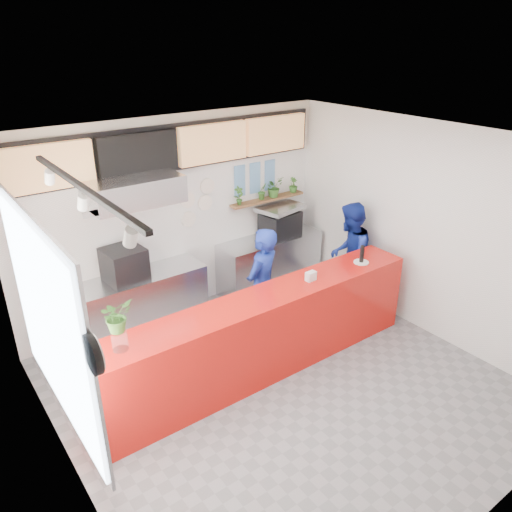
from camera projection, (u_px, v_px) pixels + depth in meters
floor at (283, 386)px, 6.20m from camera, size 5.00×5.00×0.00m
ceiling at (290, 145)px, 4.96m from camera, size 5.00×5.00×0.00m
wall_back at (179, 217)px, 7.41m from camera, size 5.00×0.00×5.00m
wall_left at (59, 359)px, 4.23m from camera, size 0.00×5.00×5.00m
wall_right at (424, 230)px, 6.94m from camera, size 0.00×5.00×5.00m
service_counter at (264, 335)px, 6.27m from camera, size 4.50×0.60×1.10m
cream_band at (174, 143)px, 6.95m from camera, size 5.00×0.02×0.80m
prep_bench at (144, 303)px, 7.19m from camera, size 1.80×0.60×0.90m
panini_oven at (124, 264)px, 6.79m from camera, size 0.55×0.55×0.46m
extraction_hood at (134, 190)px, 6.45m from camera, size 1.20×0.70×0.35m
hood_lip at (135, 205)px, 6.53m from camera, size 1.20×0.69×0.31m
right_bench at (270, 263)px, 8.44m from camera, size 1.80×0.60×0.90m
espresso_machine at (280, 224)px, 8.28m from camera, size 0.66×0.51×0.40m
espresso_tray at (281, 208)px, 8.17m from camera, size 0.83×0.66×0.07m
herb_shelf at (268, 199)px, 8.20m from camera, size 1.40×0.18×0.04m
menu_board_far_left at (48, 167)px, 5.94m from camera, size 1.10×0.10×0.55m
menu_board_mid_left at (138, 154)px, 6.57m from camera, size 1.10×0.10×0.55m
menu_board_mid_right at (213, 143)px, 7.20m from camera, size 1.10×0.10×0.55m
menu_board_far_right at (276, 134)px, 7.82m from camera, size 1.10×0.10×0.55m
soffit at (175, 147)px, 6.95m from camera, size 4.80×0.04×0.65m
window_pane at (48, 323)px, 4.38m from camera, size 0.04×2.20×1.90m
window_frame at (51, 322)px, 4.39m from camera, size 0.03×2.30×2.00m
wall_clock_rim at (93, 354)px, 3.36m from camera, size 0.05×0.30×0.30m
wall_clock_face at (97, 353)px, 3.38m from camera, size 0.02×0.26×0.26m
track_rail at (81, 187)px, 3.85m from camera, size 0.05×2.40×0.04m
dec_plate_a at (187, 200)px, 7.37m from camera, size 0.24×0.03×0.24m
dec_plate_b at (205, 203)px, 7.57m from camera, size 0.24×0.03×0.24m
dec_plate_c at (189, 219)px, 7.49m from camera, size 0.24×0.03×0.24m
dec_plate_d at (207, 186)px, 7.49m from camera, size 0.24×0.03×0.24m
photo_frame_a at (240, 173)px, 7.78m from camera, size 0.20×0.02×0.25m
photo_frame_b at (255, 170)px, 7.95m from camera, size 0.20×0.02×0.25m
photo_frame_c at (270, 167)px, 8.11m from camera, size 0.20×0.02×0.25m
photo_frame_d at (240, 189)px, 7.89m from camera, size 0.20×0.02×0.25m
photo_frame_e at (255, 185)px, 8.05m from camera, size 0.20×0.02×0.25m
photo_frame_f at (270, 182)px, 8.21m from camera, size 0.20×0.02×0.25m
staff_center at (262, 286)px, 6.82m from camera, size 0.72×0.60×1.69m
staff_right at (349, 256)px, 7.73m from camera, size 1.03×0.96×1.70m
herb_a at (239, 196)px, 7.82m from camera, size 0.16×0.11×0.30m
herb_b at (262, 191)px, 8.08m from camera, size 0.16×0.14×0.28m
herb_c at (274, 187)px, 8.19m from camera, size 0.34×0.30×0.34m
herb_d at (293, 185)px, 8.44m from camera, size 0.16×0.15×0.26m
glass_vase at (120, 341)px, 5.00m from camera, size 0.20×0.20×0.20m
basil_vase at (116, 316)px, 4.88m from camera, size 0.38×0.36×0.34m
napkin_holder at (311, 276)px, 6.40m from camera, size 0.14×0.09×0.12m
white_plate at (361, 262)px, 6.91m from camera, size 0.25×0.25×0.02m
pepper_mill at (362, 254)px, 6.85m from camera, size 0.07×0.07×0.24m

